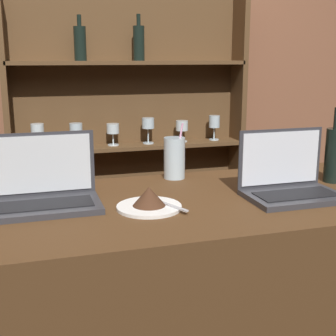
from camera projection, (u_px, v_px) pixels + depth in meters
The scene contains 7 objects.
back_wall at pixel (104, 80), 2.58m from camera, with size 7.00×0.06×2.70m.
back_shelf at pixel (129, 155), 2.64m from camera, with size 1.30×0.18×1.81m.
laptop_near at pixel (44, 190), 1.42m from camera, with size 0.33×0.21×0.22m.
laptop_far at pixel (289, 182), 1.52m from camera, with size 0.30×0.20×0.21m.
cake_plate at pixel (149, 201), 1.40m from camera, with size 0.20×0.20×0.07m.
water_glass at pixel (174, 158), 1.75m from camera, with size 0.08×0.08×0.21m.
wine_bottle_dark at pixel (334, 154), 1.69m from camera, with size 0.07×0.07×0.27m.
Camera 1 is at (-0.42, -1.01, 1.47)m, focal length 50.00 mm.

